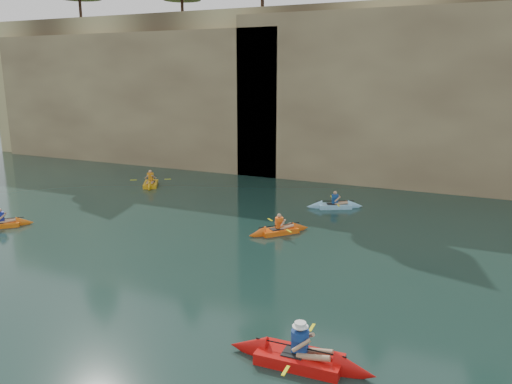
% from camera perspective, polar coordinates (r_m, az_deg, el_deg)
% --- Properties ---
extents(ground, '(160.00, 160.00, 0.00)m').
position_cam_1_polar(ground, '(13.86, -4.96, -18.00)').
color(ground, black).
rests_on(ground, ground).
extents(cliff, '(70.00, 16.00, 12.00)m').
position_cam_1_polar(cliff, '(40.68, 16.51, 11.26)').
color(cliff, tan).
rests_on(cliff, ground).
extents(cliff_slab_west, '(26.00, 2.40, 10.56)m').
position_cam_1_polar(cliff_slab_west, '(41.87, -13.96, 10.47)').
color(cliff_slab_west, tan).
rests_on(cliff_slab_west, ground).
extents(cliff_slab_center, '(24.00, 2.40, 11.40)m').
position_cam_1_polar(cliff_slab_center, '(33.09, 18.02, 10.23)').
color(cliff_slab_center, tan).
rests_on(cliff_slab_center, ground).
extents(sea_cave_west, '(4.50, 1.00, 4.00)m').
position_cam_1_polar(sea_cave_west, '(40.44, -12.03, 5.81)').
color(sea_cave_west, black).
rests_on(sea_cave_west, ground).
extents(sea_cave_center, '(3.50, 1.00, 3.20)m').
position_cam_1_polar(sea_cave_center, '(34.14, 7.34, 3.93)').
color(sea_cave_center, black).
rests_on(sea_cave_center, ground).
extents(main_kayaker, '(3.90, 2.61, 1.45)m').
position_cam_1_polar(main_kayaker, '(13.36, 5.00, -18.34)').
color(main_kayaker, red).
rests_on(main_kayaker, ground).
extents(kayaker_orange, '(2.55, 2.79, 1.17)m').
position_cam_1_polar(kayaker_orange, '(23.04, 2.66, -4.41)').
color(kayaker_orange, '#FF5D10').
rests_on(kayaker_orange, ground).
extents(kayaker_yellow, '(2.37, 3.19, 1.33)m').
position_cam_1_polar(kayaker_yellow, '(33.20, -11.94, 0.95)').
color(kayaker_yellow, orange).
rests_on(kayaker_yellow, ground).
extents(kayaker_ltblue_mid, '(3.08, 2.11, 1.18)m').
position_cam_1_polar(kayaker_ltblue_mid, '(27.58, 8.98, -1.53)').
color(kayaker_ltblue_mid, '#8CC7EB').
rests_on(kayaker_ltblue_mid, ground).
extents(kayaker_extra_west, '(2.54, 2.50, 1.13)m').
position_cam_1_polar(kayaker_extra_west, '(26.91, -27.10, -3.28)').
color(kayaker_extra_west, orange).
rests_on(kayaker_extra_west, ground).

